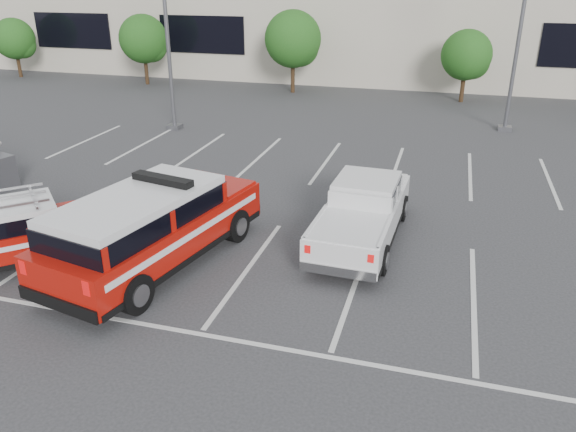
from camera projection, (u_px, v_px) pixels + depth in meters
name	position (u px, v px, depth m)	size (l,w,h in m)	color
ground	(248.00, 269.00, 13.98)	(120.00, 120.00, 0.00)	#2E2E30
stall_markings	(295.00, 204.00, 17.94)	(23.00, 15.00, 0.01)	silver
convention_building	(400.00, 4.00, 40.13)	(60.00, 16.99, 13.20)	beige
tree_far_left	(16.00, 40.00, 38.74)	(2.77, 2.77, 3.99)	#3F2B19
tree_left	(145.00, 41.00, 36.09)	(3.07, 3.07, 4.42)	#3F2B19
tree_mid_left	(295.00, 41.00, 33.44)	(3.37, 3.37, 4.85)	#3F2B19
tree_mid_right	(468.00, 57.00, 31.11)	(2.77, 2.77, 3.99)	#3F2B19
light_pole_left	(165.00, 13.00, 24.52)	(0.90, 0.60, 10.24)	#59595E
light_pole_mid	(523.00, 13.00, 24.23)	(0.90, 0.60, 10.24)	#59595E
fire_chief_suv	(153.00, 232.00, 13.86)	(3.51, 6.60, 2.20)	#A20F07
white_pickup	(362.00, 218.00, 15.30)	(2.07, 5.45, 1.65)	silver
ladder_suv	(8.00, 238.00, 13.97)	(4.49, 4.50, 1.80)	#A20F07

